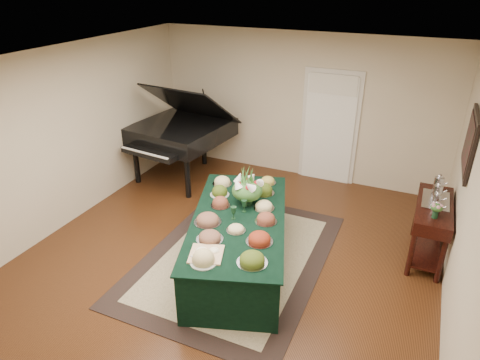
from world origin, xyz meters
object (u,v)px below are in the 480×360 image
at_px(floral_centerpiece, 247,187).
at_px(mahogany_sideboard, 432,217).
at_px(grand_piano, 181,131).
at_px(buffet_table, 239,241).

distance_m(floral_centerpiece, mahogany_sideboard, 2.53).
bearing_deg(grand_piano, floral_centerpiece, -39.23).
relative_size(floral_centerpiece, mahogany_sideboard, 0.36).
bearing_deg(buffet_table, grand_piano, 135.49).
bearing_deg(mahogany_sideboard, buffet_table, -152.37).
bearing_deg(mahogany_sideboard, floral_centerpiece, -160.85).
relative_size(buffet_table, mahogany_sideboard, 2.26).
height_order(floral_centerpiece, grand_piano, grand_piano).
xyz_separation_m(floral_centerpiece, grand_piano, (-2.07, 1.69, -0.05)).
relative_size(buffet_table, floral_centerpiece, 6.35).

